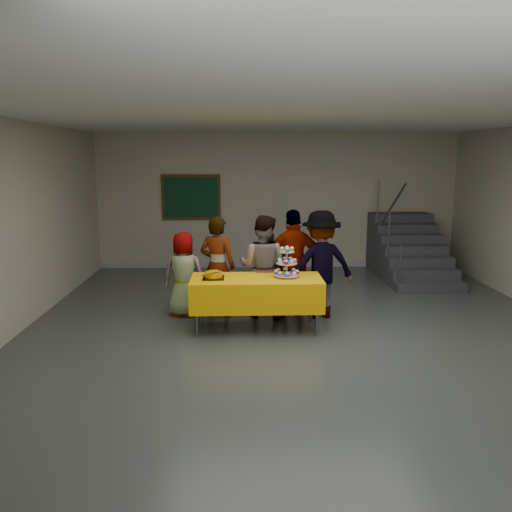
{
  "coord_description": "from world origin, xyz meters",
  "views": [
    {
      "loc": [
        -0.83,
        -6.16,
        2.46
      ],
      "look_at": [
        -0.61,
        0.99,
        1.05
      ],
      "focal_mm": 35.0,
      "sensor_mm": 36.0,
      "label": 1
    }
  ],
  "objects": [
    {
      "name": "schoolchild_a",
      "position": [
        -1.72,
        1.48,
        0.67
      ],
      "size": [
        0.71,
        0.52,
        1.34
      ],
      "primitive_type": "imported",
      "rotation": [
        0.0,
        0.0,
        3.0
      ],
      "color": "#5C5C65",
      "rests_on": "ground"
    },
    {
      "name": "cupcake_stand",
      "position": [
        -0.17,
        0.84,
        0.94
      ],
      "size": [
        0.38,
        0.38,
        0.44
      ],
      "color": "silver",
      "rests_on": "bake_table"
    },
    {
      "name": "noticeboard",
      "position": [
        -1.92,
        4.96,
        1.6
      ],
      "size": [
        1.3,
        0.05,
        1.0
      ],
      "color": "#472B16",
      "rests_on": "ground"
    },
    {
      "name": "schoolchild_d",
      "position": [
        0.0,
        1.49,
        0.84
      ],
      "size": [
        1.01,
        0.48,
        1.68
      ],
      "primitive_type": "imported",
      "rotation": [
        0.0,
        0.0,
        3.21
      ],
      "color": "slate",
      "rests_on": "ground"
    },
    {
      "name": "staircase",
      "position": [
        2.7,
        4.13,
        0.49
      ],
      "size": [
        1.3,
        2.4,
        2.04
      ],
      "color": "#424447",
      "rests_on": "ground"
    },
    {
      "name": "schoolchild_e",
      "position": [
        0.41,
        1.35,
        0.84
      ],
      "size": [
        1.19,
        0.83,
        1.68
      ],
      "primitive_type": "imported",
      "rotation": [
        0.0,
        0.0,
        3.35
      ],
      "color": "slate",
      "rests_on": "ground"
    },
    {
      "name": "room_shell",
      "position": [
        0.0,
        0.02,
        2.13
      ],
      "size": [
        10.0,
        10.04,
        3.02
      ],
      "color": "#4C514C",
      "rests_on": "ground"
    },
    {
      "name": "schoolchild_b",
      "position": [
        -1.19,
        1.47,
        0.79
      ],
      "size": [
        0.67,
        0.55,
        1.58
      ],
      "primitive_type": "imported",
      "rotation": [
        0.0,
        0.0,
        2.81
      ],
      "color": "slate",
      "rests_on": "ground"
    },
    {
      "name": "bake_table",
      "position": [
        -0.61,
        0.79,
        0.56
      ],
      "size": [
        1.88,
        0.78,
        0.77
      ],
      "color": "#595960",
      "rests_on": "ground"
    },
    {
      "name": "schoolchild_c",
      "position": [
        -0.49,
        1.39,
        0.8
      ],
      "size": [
        0.95,
        0.86,
        1.6
      ],
      "primitive_type": "imported",
      "rotation": [
        0.0,
        0.0,
        2.75
      ],
      "color": "slate",
      "rests_on": "ground"
    },
    {
      "name": "bear_cake",
      "position": [
        -1.22,
        0.78,
        0.83
      ],
      "size": [
        0.32,
        0.36,
        0.12
      ],
      "color": "black",
      "rests_on": "bake_table"
    }
  ]
}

